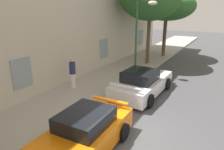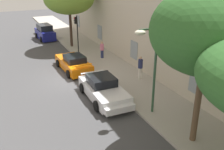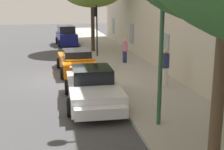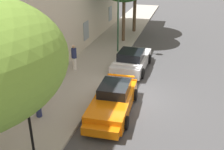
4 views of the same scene
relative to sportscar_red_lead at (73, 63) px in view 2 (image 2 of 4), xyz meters
The scene contains 10 objects.
ground_plane 2.06m from the sportscar_red_lead, 23.83° to the right, with size 80.00×80.00×0.00m, color #444447.
sidewalk 3.57m from the sportscar_red_lead, 59.36° to the left, with size 60.00×3.66×0.14m, color #A8A399.
sportscar_red_lead is the anchor object (origin of this frame).
sportscar_yellow_flank 6.10m from the sportscar_red_lead, ahead, with size 4.92×2.31×1.44m.
hatchback_parked 11.48m from the sportscar_red_lead, behind, with size 3.88×2.00×1.82m.
tree_far_end 13.23m from the sportscar_red_lead, 10.70° to the left, with size 4.83×4.83×7.26m.
traffic_light 5.12m from the sportscar_red_lead, 156.99° to the left, with size 0.22×0.36×3.63m.
street_lamp 9.60m from the sportscar_red_lead, ahead, with size 0.44×1.42×5.06m.
pedestrian_admiring 3.67m from the sportscar_red_lead, 114.38° to the left, with size 0.48×0.48×1.57m.
pedestrian_strolling 5.91m from the sportscar_red_lead, 41.61° to the left, with size 0.49×0.49×1.78m.
Camera 2 is at (18.00, -4.93, 7.79)m, focal length 41.09 mm.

